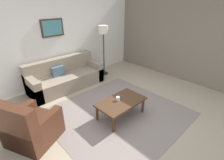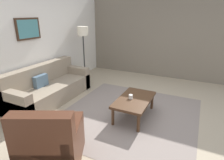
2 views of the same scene
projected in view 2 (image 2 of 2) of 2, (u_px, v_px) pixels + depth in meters
name	position (u px, v px, depth m)	size (l,w,h in m)	color
ground_plane	(129.00, 115.00, 4.02)	(8.00, 8.00, 0.00)	tan
rear_partition	(33.00, 42.00, 4.62)	(6.00, 0.12, 2.80)	silver
stone_feature_panel	(163.00, 35.00, 6.09)	(0.12, 5.20, 2.80)	slate
area_rug	(129.00, 115.00, 4.02)	(2.90, 2.78, 0.01)	gray
couch_main	(48.00, 88.00, 4.65)	(2.22, 0.87, 0.88)	gray
armchair_leather	(51.00, 147.00, 2.61)	(1.07, 1.07, 0.95)	#4C2819
coffee_table	(134.00, 101.00, 3.85)	(1.10, 0.64, 0.41)	#472D1C
cup	(131.00, 97.00, 3.82)	(0.08, 0.08, 0.09)	white
lamp_standing	(83.00, 37.00, 5.52)	(0.32, 0.32, 1.71)	black
framed_artwork	(28.00, 29.00, 4.34)	(0.66, 0.04, 0.49)	#382316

